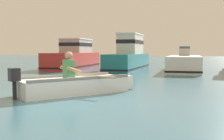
# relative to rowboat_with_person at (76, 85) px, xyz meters

# --- Properties ---
(ground_plane) EXTENTS (120.00, 120.00, 0.00)m
(ground_plane) POSITION_rel_rowboat_with_person_xyz_m (0.77, -1.30, -0.25)
(ground_plane) COLOR #386070
(rowboat_with_person) EXTENTS (2.65, 3.36, 1.19)m
(rowboat_with_person) POSITION_rel_rowboat_with_person_xyz_m (0.00, 0.00, 0.00)
(rowboat_with_person) COLOR white
(rowboat_with_person) RESTS_ON ground
(moored_boat_red) EXTENTS (2.67, 6.71, 2.07)m
(moored_boat_red) POSITION_rel_rowboat_with_person_xyz_m (-5.60, 10.38, 0.53)
(moored_boat_red) COLOR #B72D28
(moored_boat_red) RESTS_ON ground
(moored_boat_teal) EXTENTS (1.96, 6.66, 2.33)m
(moored_boat_teal) POSITION_rel_rowboat_with_person_xyz_m (-1.59, 10.33, 0.61)
(moored_boat_teal) COLOR #1E727A
(moored_boat_teal) RESTS_ON ground
(moored_boat_white) EXTENTS (2.41, 6.18, 1.48)m
(moored_boat_white) POSITION_rel_rowboat_with_person_xyz_m (1.90, 10.16, 0.18)
(moored_boat_white) COLOR white
(moored_boat_white) RESTS_ON ground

